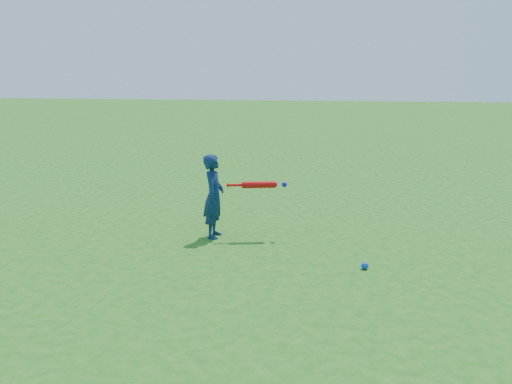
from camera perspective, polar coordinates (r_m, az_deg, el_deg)
ground at (r=6.81m, az=-6.18°, el=-4.64°), size 80.00×80.00×0.00m
child at (r=6.74m, az=-4.25°, el=-0.42°), size 0.27×0.38×0.99m
ground_ball_blue at (r=5.80m, az=10.82°, el=-7.26°), size 0.07×0.07×0.07m
bat_swing at (r=6.68m, az=0.47°, el=0.73°), size 0.69×0.24×0.08m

